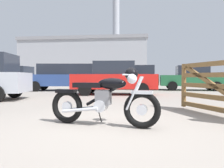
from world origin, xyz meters
The scene contains 8 objects.
ground_plane centered at (0.00, 0.00, 0.00)m, with size 80.00×80.00×0.00m, color gray.
vintage_motorcycle centered at (-0.12, 0.06, 0.49)m, with size 2.03×0.77×1.07m.
dark_sedan_left centered at (-0.11, 7.03, 0.84)m, with size 4.24×1.99×1.67m.
red_hatchback_near centered at (5.13, 10.84, 0.84)m, with size 4.41×2.41×1.67m.
silver_sedan_mid centered at (-8.81, 12.77, 0.94)m, with size 4.88×2.40×1.74m.
white_estate_far centered at (0.79, 11.89, 0.94)m, with size 4.91×2.50×1.74m.
blue_hatchback_right centered at (-3.49, 10.11, 0.94)m, with size 4.79×2.16×1.74m.
industrial_building centered at (-5.07, 31.58, 3.55)m, with size 20.36×11.75×15.92m.
Camera 1 is at (0.12, -3.73, 0.87)m, focal length 33.81 mm.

